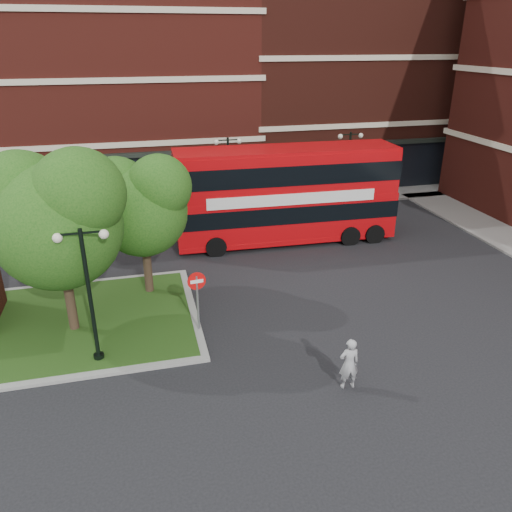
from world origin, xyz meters
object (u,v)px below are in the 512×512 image
object	(u,v)px
woman	(349,364)
car_silver	(156,212)
car_white	(245,205)
bus	(286,189)

from	to	relation	value
woman	car_silver	world-z (taller)	woman
car_silver	car_white	xyz separation A→B (m)	(5.60, 0.00, -0.01)
woman	car_white	size ratio (longest dim) A/B	0.46
car_silver	car_white	size ratio (longest dim) A/B	0.98
woman	car_silver	bearing A→B (deg)	-71.95
bus	woman	bearing A→B (deg)	-96.20
bus	car_silver	size ratio (longest dim) A/B	3.10
bus	car_white	bearing A→B (deg)	105.80
woman	car_white	distance (m)	17.74
car_silver	car_white	world-z (taller)	car_silver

